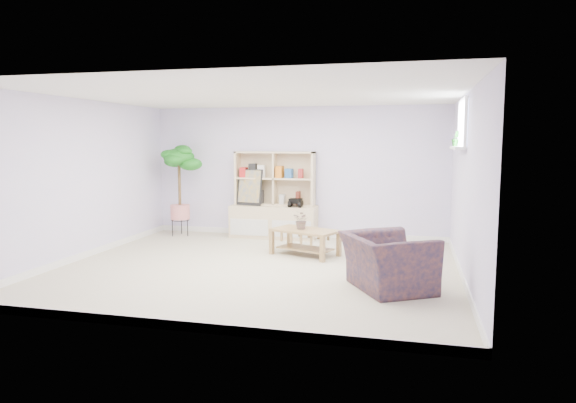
% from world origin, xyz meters
% --- Properties ---
extents(floor, '(5.50, 5.00, 0.01)m').
position_xyz_m(floor, '(0.00, 0.00, 0.00)').
color(floor, beige).
rests_on(floor, ground).
extents(ceiling, '(5.50, 5.00, 0.01)m').
position_xyz_m(ceiling, '(0.00, 0.00, 2.40)').
color(ceiling, white).
rests_on(ceiling, walls).
extents(walls, '(5.51, 5.01, 2.40)m').
position_xyz_m(walls, '(0.00, 0.00, 1.20)').
color(walls, silver).
rests_on(walls, floor).
extents(baseboard, '(5.50, 5.00, 0.10)m').
position_xyz_m(baseboard, '(0.00, 0.00, 0.05)').
color(baseboard, white).
rests_on(baseboard, floor).
extents(window, '(0.10, 0.98, 0.68)m').
position_xyz_m(window, '(2.73, 0.60, 2.00)').
color(window, '#C5DEFF').
rests_on(window, walls).
extents(window_sill, '(0.14, 1.00, 0.04)m').
position_xyz_m(window_sill, '(2.67, 0.60, 1.68)').
color(window_sill, white).
rests_on(window_sill, walls).
extents(storage_unit, '(1.58, 0.53, 1.58)m').
position_xyz_m(storage_unit, '(-0.38, 2.24, 0.79)').
color(storage_unit, beige).
rests_on(storage_unit, floor).
extents(poster, '(0.49, 0.19, 0.67)m').
position_xyz_m(poster, '(-0.82, 2.21, 0.93)').
color(poster, gold).
rests_on(poster, storage_unit).
extents(toy_truck, '(0.33, 0.23, 0.18)m').
position_xyz_m(toy_truck, '(0.06, 2.14, 0.68)').
color(toy_truck, black).
rests_on(toy_truck, storage_unit).
extents(coffee_table, '(1.13, 0.88, 0.41)m').
position_xyz_m(coffee_table, '(0.48, 0.93, 0.20)').
color(coffee_table, olive).
rests_on(coffee_table, floor).
extents(table_plant, '(0.34, 0.33, 0.29)m').
position_xyz_m(table_plant, '(0.43, 0.93, 0.55)').
color(table_plant, '#196B21').
rests_on(table_plant, coffee_table).
extents(floor_tree, '(0.74, 0.74, 1.71)m').
position_xyz_m(floor_tree, '(-2.14, 2.03, 0.85)').
color(floor_tree, '#1A711C').
rests_on(floor_tree, floor).
extents(armchair, '(1.28, 1.33, 0.76)m').
position_xyz_m(armchair, '(1.82, -0.64, 0.38)').
color(armchair, '#0E193A').
rests_on(armchair, floor).
extents(sill_plant, '(0.13, 0.11, 0.22)m').
position_xyz_m(sill_plant, '(2.67, 0.89, 1.81)').
color(sill_plant, '#1A711C').
rests_on(sill_plant, window_sill).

